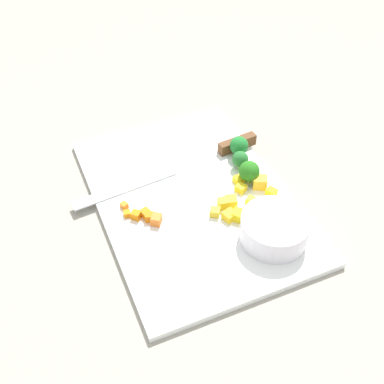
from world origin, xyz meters
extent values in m
plane|color=#9D9789|center=(0.00, 0.00, 0.00)|extent=(4.00, 4.00, 0.00)
cube|color=white|center=(0.00, 0.00, 0.01)|extent=(0.45, 0.32, 0.01)
cylinder|color=white|center=(-0.14, -0.08, 0.03)|extent=(0.11, 0.11, 0.04)
cube|color=silver|center=(0.06, 0.10, 0.01)|extent=(0.04, 0.20, 0.00)
cube|color=brown|center=(0.09, -0.13, 0.02)|extent=(0.02, 0.08, 0.02)
cube|color=orange|center=(-0.02, 0.09, 0.02)|extent=(0.02, 0.02, 0.01)
cube|color=orange|center=(-0.01, 0.09, 0.02)|extent=(0.02, 0.02, 0.01)
cube|color=orange|center=(-0.01, 0.11, 0.02)|extent=(0.02, 0.02, 0.01)
cube|color=orange|center=(0.02, 0.12, 0.02)|extent=(0.01, 0.01, 0.01)
cube|color=orange|center=(0.00, 0.12, 0.02)|extent=(0.01, 0.01, 0.01)
cube|color=orange|center=(-0.03, 0.08, 0.02)|extent=(0.02, 0.02, 0.02)
cube|color=yellow|center=(-0.04, -0.04, 0.02)|extent=(0.02, 0.02, 0.02)
cube|color=yellow|center=(-0.02, -0.08, 0.02)|extent=(0.02, 0.02, 0.01)
cube|color=yellow|center=(-0.05, -0.13, 0.02)|extent=(0.02, 0.02, 0.02)
cube|color=yellow|center=(-0.03, -0.12, 0.02)|extent=(0.03, 0.03, 0.02)
cube|color=yellow|center=(-0.05, -0.09, 0.02)|extent=(0.02, 0.02, 0.01)
cube|color=yellow|center=(0.00, -0.09, 0.02)|extent=(0.02, 0.02, 0.01)
cube|color=yellow|center=(-0.06, -0.02, 0.02)|extent=(0.02, 0.02, 0.01)
cube|color=yellow|center=(-0.07, -0.04, 0.02)|extent=(0.02, 0.03, 0.01)
cube|color=yellow|center=(-0.05, -0.05, 0.02)|extent=(0.02, 0.02, 0.02)
cube|color=yellow|center=(-0.08, -0.05, 0.02)|extent=(0.03, 0.03, 0.02)
cylinder|color=#84BF69|center=(0.07, -0.12, 0.02)|extent=(0.01, 0.01, 0.01)
sphere|color=#227B2F|center=(0.07, -0.12, 0.04)|extent=(0.03, 0.03, 0.03)
cylinder|color=#98C467|center=(0.03, -0.11, 0.02)|extent=(0.01, 0.01, 0.01)
sphere|color=#287131|center=(0.03, -0.11, 0.03)|extent=(0.03, 0.03, 0.03)
cylinder|color=#97BC5B|center=(-0.01, -0.11, 0.02)|extent=(0.01, 0.01, 0.01)
sphere|color=#28761C|center=(-0.01, -0.11, 0.04)|extent=(0.04, 0.04, 0.04)
camera|label=1|loc=(-0.54, 0.23, 0.60)|focal=44.52mm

